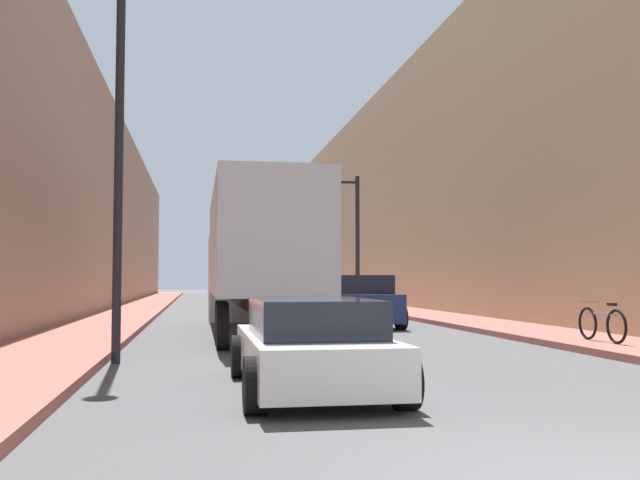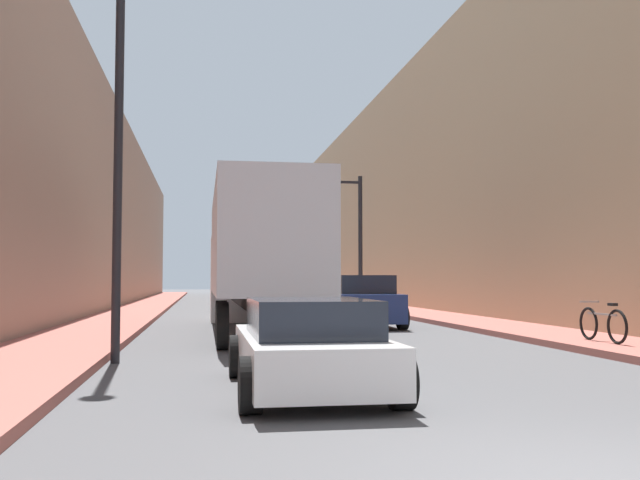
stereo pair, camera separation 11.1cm
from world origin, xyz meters
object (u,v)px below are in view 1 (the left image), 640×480
(traffic_signal_gantry, at_px, (327,217))
(street_lamp, at_px, (120,75))
(suv_car, at_px, (358,302))
(sedan_car, at_px, (311,346))
(parked_bicycle, at_px, (602,324))
(semi_truck, at_px, (254,256))

(traffic_signal_gantry, height_order, street_lamp, street_lamp)
(suv_car, relative_size, street_lamp, 0.55)
(sedan_car, bearing_deg, street_lamp, 128.34)
(sedan_car, relative_size, parked_bicycle, 2.35)
(sedan_car, bearing_deg, semi_truck, 89.48)
(sedan_car, bearing_deg, suv_car, 74.60)
(street_lamp, bearing_deg, suv_car, 54.25)
(semi_truck, xyz_separation_m, suv_car, (3.35, 1.22, -1.39))
(semi_truck, relative_size, suv_car, 2.96)
(semi_truck, xyz_separation_m, street_lamp, (-3.02, -7.62, 3.00))
(semi_truck, bearing_deg, suv_car, 20.07)
(suv_car, distance_m, parked_bicycle, 8.66)
(semi_truck, height_order, traffic_signal_gantry, traffic_signal_gantry)
(street_lamp, bearing_deg, semi_truck, 68.40)
(sedan_car, height_order, suv_car, suv_car)
(traffic_signal_gantry, distance_m, street_lamp, 21.00)
(suv_car, height_order, parked_bicycle, suv_car)
(suv_car, bearing_deg, traffic_signal_gantry, 84.85)
(semi_truck, distance_m, street_lamp, 8.73)
(parked_bicycle, bearing_deg, semi_truck, 136.00)
(traffic_signal_gantry, bearing_deg, semi_truck, -109.75)
(traffic_signal_gantry, distance_m, parked_bicycle, 19.28)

